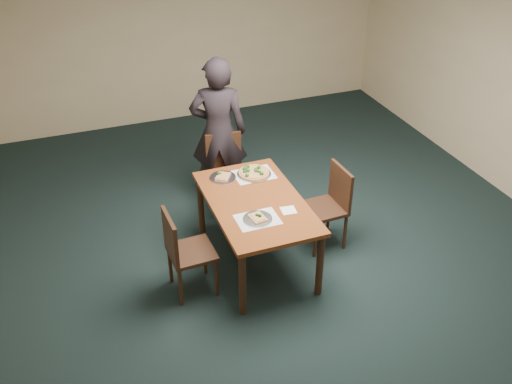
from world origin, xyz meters
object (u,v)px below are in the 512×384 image
object	(u,v)px
chair_far	(226,168)
slice_plate_near	(258,218)
chair_left	(183,249)
chair_right	(330,202)
pizza_pan	(254,172)
slice_plate_far	(223,177)
dining_table	(256,208)
diner	(219,132)

from	to	relation	value
chair_far	slice_plate_near	xyz separation A→B (m)	(-0.14, -1.42, 0.25)
chair_far	chair_left	size ratio (longest dim) A/B	1.00
chair_right	slice_plate_near	world-z (taller)	chair_right
pizza_pan	slice_plate_far	size ratio (longest dim) A/B	1.29
pizza_pan	dining_table	bearing A→B (deg)	-107.71
chair_right	diner	size ratio (longest dim) A/B	0.51
chair_right	pizza_pan	world-z (taller)	chair_right
diner	chair_left	bearing A→B (deg)	80.58
dining_table	chair_far	world-z (taller)	chair_far
slice_plate_far	chair_right	bearing A→B (deg)	-25.96
chair_far	chair_left	xyz separation A→B (m)	(-0.85, -1.31, 0.00)
diner	slice_plate_near	world-z (taller)	diner
dining_table	slice_plate_far	xyz separation A→B (m)	(-0.17, 0.53, 0.10)
slice_plate_far	chair_left	bearing A→B (deg)	-130.73
slice_plate_near	slice_plate_far	distance (m)	0.84
chair_left	slice_plate_near	bearing A→B (deg)	-101.02
diner	slice_plate_near	size ratio (longest dim) A/B	6.41
chair_far	chair_right	distance (m)	1.35
chair_right	slice_plate_near	distance (m)	1.04
pizza_pan	slice_plate_near	bearing A→B (deg)	-107.73
chair_far	slice_plate_near	size ratio (longest dim) A/B	3.25
chair_left	pizza_pan	distance (m)	1.21
slice_plate_near	chair_far	bearing A→B (deg)	84.35
slice_plate_near	slice_plate_far	size ratio (longest dim) A/B	1.00
chair_left	slice_plate_far	xyz separation A→B (m)	(0.63, 0.73, 0.25)
chair_right	diner	distance (m)	1.56
dining_table	slice_plate_far	size ratio (longest dim) A/B	5.36
chair_left	chair_right	world-z (taller)	same
chair_right	slice_plate_far	bearing A→B (deg)	-118.53
dining_table	chair_far	distance (m)	1.12
diner	pizza_pan	xyz separation A→B (m)	(0.13, -0.82, -0.12)
chair_right	chair_far	bearing A→B (deg)	-145.55
chair_far	slice_plate_far	world-z (taller)	chair_far
chair_left	slice_plate_near	world-z (taller)	chair_left
chair_right	slice_plate_far	world-z (taller)	chair_right
dining_table	pizza_pan	xyz separation A→B (m)	(0.15, 0.48, 0.12)
slice_plate_near	slice_plate_far	bearing A→B (deg)	95.13
slice_plate_far	diner	bearing A→B (deg)	75.49
chair_far	dining_table	bearing A→B (deg)	-86.83
chair_far	chair_left	bearing A→B (deg)	-117.61
diner	slice_plate_near	distance (m)	1.62
chair_far	pizza_pan	xyz separation A→B (m)	(0.11, -0.63, 0.26)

